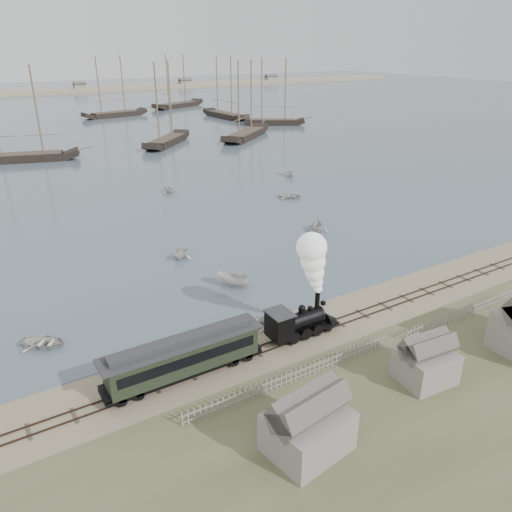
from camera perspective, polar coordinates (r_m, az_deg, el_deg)
ground at (r=47.69m, az=6.01°, el=-7.18°), size 600.00×600.00×0.00m
harbor_water at (r=205.21m, az=-25.11°, el=14.46°), size 600.00×336.00×0.06m
rail_track at (r=46.34m, az=7.52°, el=-8.18°), size 120.00×1.80×0.16m
picket_fence_west at (r=39.76m, az=4.61°, el=-14.07°), size 19.00×0.10×1.20m
picket_fence_east at (r=51.44m, az=22.47°, el=-6.57°), size 15.00×0.10×1.20m
shed_left at (r=34.54m, az=5.83°, el=-21.06°), size 5.00×4.00×4.10m
shed_mid at (r=41.86m, az=18.54°, el=-13.23°), size 4.00×3.50×3.60m
locomotive at (r=43.51m, az=6.34°, el=-4.03°), size 7.32×2.73×9.13m
passenger_coach at (r=39.30m, az=-8.26°, el=-11.18°), size 12.88×2.48×3.13m
beached_dinghy at (r=46.30m, az=1.93°, el=-7.46°), size 4.34×4.86×0.83m
rowboat_0 at (r=46.89m, az=-23.12°, el=-9.06°), size 4.48×4.71×0.79m
rowboat_1 at (r=60.50m, az=-8.61°, el=0.45°), size 3.80×3.97×1.62m
rowboat_2 at (r=53.00m, az=-2.70°, el=-2.78°), size 3.97×3.54×1.50m
rowboat_3 at (r=83.90m, az=3.90°, el=6.87°), size 4.49×4.57×0.77m
rowboat_4 at (r=69.10m, az=7.07°, el=3.57°), size 4.59×4.60×1.84m
rowboat_5 at (r=98.10m, az=3.81°, el=9.44°), size 3.40×1.54×1.27m
rowboat_7 at (r=88.15m, az=-9.96°, el=7.63°), size 3.31×3.02×1.49m
schooner_2 at (r=120.31m, az=-25.61°, el=14.42°), size 22.91×11.12×20.00m
schooner_3 at (r=130.20m, az=-10.42°, el=16.74°), size 18.42×18.36×20.00m
schooner_4 at (r=137.86m, az=-1.19°, el=17.44°), size 22.42×19.42×20.00m
schooner_5 at (r=160.89m, az=2.16°, el=18.27°), size 18.36×13.56×20.00m
schooner_8 at (r=185.56m, az=-16.13°, el=18.10°), size 23.33×8.61×20.00m
schooner_9 at (r=208.94m, az=-9.05°, el=19.17°), size 25.33×15.69×20.00m
schooner_10 at (r=176.88m, az=-3.60°, el=18.69°), size 6.97×23.07×20.00m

